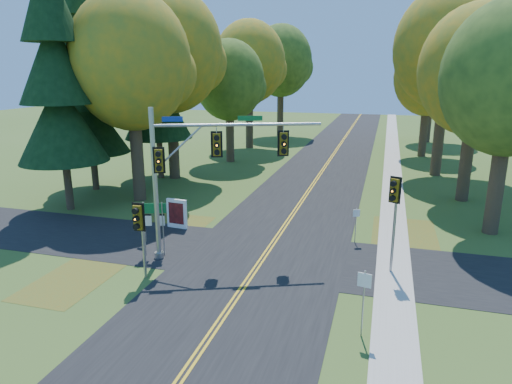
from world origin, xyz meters
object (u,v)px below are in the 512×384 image
(traffic_mast, at_px, (197,163))
(route_sign_cluster, at_px, (153,218))
(east_signal_pole, at_px, (395,201))
(info_kiosk, at_px, (177,214))

(traffic_mast, xyz_separation_m, route_sign_cluster, (-2.26, -0.40, -2.78))
(east_signal_pole, bearing_deg, route_sign_cluster, -151.22)
(info_kiosk, bearing_deg, east_signal_pole, -8.11)
(east_signal_pole, height_order, route_sign_cluster, east_signal_pole)
(traffic_mast, distance_m, route_sign_cluster, 3.60)
(east_signal_pole, bearing_deg, traffic_mast, -152.48)
(traffic_mast, bearing_deg, route_sign_cluster, 168.26)
(traffic_mast, distance_m, east_signal_pole, 9.14)
(route_sign_cluster, relative_size, info_kiosk, 1.58)
(traffic_mast, bearing_deg, info_kiosk, 107.46)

